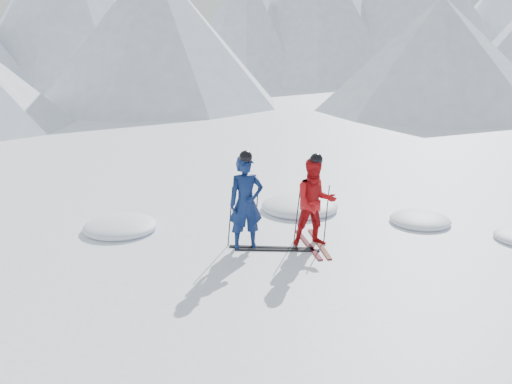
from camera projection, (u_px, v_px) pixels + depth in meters
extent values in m
plane|color=white|center=(348.00, 246.00, 11.10)|extent=(160.00, 160.00, 0.00)
cone|color=#B2BCD1|center=(65.00, 1.00, 45.74)|extent=(23.96, 23.96, 14.35)
cone|color=#B2BCD1|center=(147.00, 21.00, 57.33)|extent=(17.69, 17.69, 11.93)
cone|color=#B2BCD1|center=(247.00, 25.00, 51.64)|extent=(19.63, 19.63, 10.85)
cone|color=#B2BCD1|center=(314.00, 9.00, 54.93)|extent=(23.31, 23.31, 14.15)
cone|color=#B2BCD1|center=(410.00, 5.00, 55.03)|extent=(28.94, 28.94, 14.88)
cone|color=silver|center=(499.00, 26.00, 57.72)|extent=(24.45, 24.45, 10.76)
cone|color=#B2BCD1|center=(437.00, 54.00, 31.10)|extent=(14.00, 14.00, 6.50)
cone|color=#B2BCD1|center=(155.00, 32.00, 33.91)|extent=(16.00, 16.00, 9.00)
imported|color=#0C1C49|center=(246.00, 203.00, 10.74)|extent=(0.73, 0.51, 1.91)
imported|color=#AF0E11|center=(315.00, 203.00, 10.93)|extent=(0.88, 0.69, 1.81)
cylinder|color=black|center=(230.00, 217.00, 10.92)|extent=(0.13, 0.09, 1.27)
cylinder|color=black|center=(256.00, 214.00, 11.10)|extent=(0.13, 0.08, 1.27)
cylinder|color=black|center=(297.00, 214.00, 11.20)|extent=(0.12, 0.10, 1.21)
cylinder|color=black|center=(327.00, 214.00, 11.20)|extent=(0.12, 0.09, 1.21)
cube|color=black|center=(308.00, 244.00, 11.16)|extent=(0.15, 1.70, 0.03)
cube|color=black|center=(319.00, 244.00, 11.19)|extent=(0.15, 1.70, 0.03)
cube|color=black|center=(271.00, 247.00, 10.98)|extent=(1.67, 0.50, 0.03)
cube|color=black|center=(277.00, 250.00, 10.86)|extent=(1.68, 0.44, 0.03)
ellipsoid|color=white|center=(121.00, 230.00, 12.04)|extent=(1.64, 1.64, 0.36)
ellipsoid|color=white|center=(420.00, 223.00, 12.51)|extent=(1.39, 1.39, 0.31)
ellipsoid|color=white|center=(300.00, 209.00, 13.48)|extent=(1.91, 1.91, 0.42)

